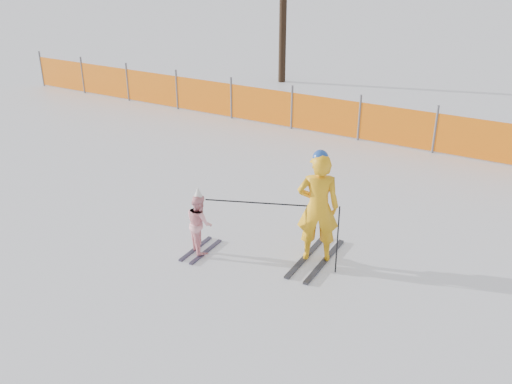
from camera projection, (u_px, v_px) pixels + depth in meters
ground at (242, 254)px, 10.03m from camera, size 120.00×120.00×0.00m
adult at (318, 207)px, 9.44m from camera, size 0.83×1.58×2.02m
child at (199, 222)px, 9.89m from camera, size 0.66×0.94×1.25m
ski_poles at (289, 218)px, 9.44m from camera, size 2.25×0.66×1.22m
safety_fence at (250, 103)px, 16.69m from camera, size 17.44×0.06×1.25m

